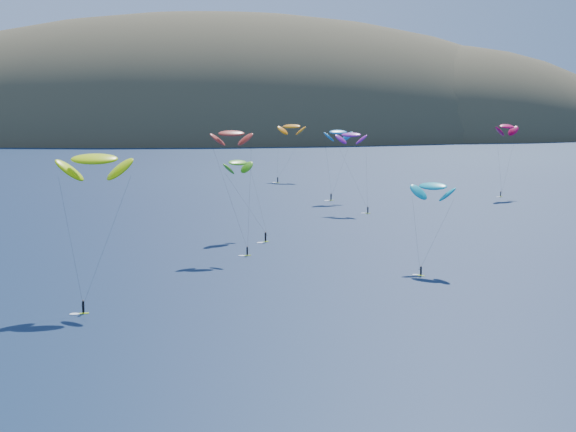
{
  "coord_description": "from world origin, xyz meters",
  "views": [
    {
      "loc": [
        -6.09,
        -61.28,
        30.47
      ],
      "look_at": [
        11.94,
        80.0,
        9.0
      ],
      "focal_mm": 50.0,
      "sensor_mm": 36.0,
      "label": 1
    }
  ],
  "objects": [
    {
      "name": "kitesurfer_11",
      "position": [
        32.16,
        228.08,
        19.33
      ],
      "size": [
        12.75,
        15.75,
        22.23
      ],
      "rotation": [
        0.0,
        0.0,
        -0.51
      ],
      "color": "#BCF11A",
      "rests_on": "ground"
    },
    {
      "name": "kitesurfer_9",
      "position": [
        2.79,
        95.22,
        23.1
      ],
      "size": [
        8.19,
        8.23,
        25.36
      ],
      "rotation": [
        0.0,
        0.0,
        0.09
      ],
      "color": "#BCF11A",
      "rests_on": "ground"
    },
    {
      "name": "kitesurfer_4",
      "position": [
        38.42,
        171.05,
        19.76
      ],
      "size": [
        9.56,
        6.81,
        22.26
      ],
      "rotation": [
        0.0,
        0.0,
        0.28
      ],
      "color": "#BCF11A",
      "rests_on": "ground"
    },
    {
      "name": "kitesurfer_3",
      "position": [
        5.11,
        112.43,
        15.94
      ],
      "size": [
        10.04,
        13.67,
        18.2
      ],
      "rotation": [
        0.0,
        0.0,
        0.7
      ],
      "color": "#BCF11A",
      "rests_on": "ground"
    },
    {
      "name": "kitesurfer_2",
      "position": [
        -19.61,
        60.59,
        21.07
      ],
      "size": [
        11.1,
        12.89,
        24.05
      ],
      "rotation": [
        0.0,
        0.0,
        0.12
      ],
      "color": "#BCF11A",
      "rests_on": "ground"
    },
    {
      "name": "kitesurfer_6",
      "position": [
        37.72,
        148.95,
        20.03
      ],
      "size": [
        8.93,
        11.89,
        22.34
      ],
      "rotation": [
        0.0,
        0.0,
        -0.43
      ],
      "color": "#BCF11A",
      "rests_on": "ground"
    },
    {
      "name": "kitesurfer_8",
      "position": [
        90.99,
        173.22,
        21.1
      ],
      "size": [
        10.3,
        8.52,
        23.75
      ],
      "rotation": [
        0.0,
        0.0,
        0.53
      ],
      "color": "#BCF11A",
      "rests_on": "ground"
    },
    {
      "name": "kitesurfer_5",
      "position": [
        37.44,
        75.96,
        14.46
      ],
      "size": [
        8.99,
        12.53,
        16.82
      ],
      "rotation": [
        0.0,
        0.0,
        -0.81
      ],
      "color": "#BCF11A",
      "rests_on": "ground"
    },
    {
      "name": "island",
      "position": [
        39.4,
        562.36,
        -10.74
      ],
      "size": [
        730.0,
        300.0,
        210.0
      ],
      "color": "#3D3526",
      "rests_on": "ground"
    }
  ]
}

